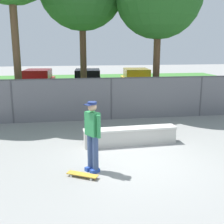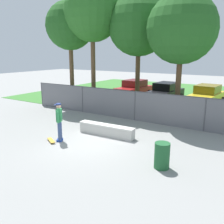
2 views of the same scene
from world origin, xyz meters
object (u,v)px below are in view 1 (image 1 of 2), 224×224
car_red (38,82)px  car_black (88,82)px  concrete_ledge (130,136)px  car_yellow (137,81)px  skateboarder (93,133)px  skateboard (82,175)px

car_red → car_black: same height
concrete_ledge → car_yellow: (2.74, 10.29, 0.55)m
concrete_ledge → car_black: bearing=93.6°
car_red → car_yellow: 6.64m
car_black → car_yellow: size_ratio=1.00×
car_red → car_yellow: same height
skateboarder → skateboard: skateboarder is taller
concrete_ledge → car_yellow: bearing=75.1°
skateboard → car_red: size_ratio=0.18×
concrete_ledge → car_red: bearing=110.2°
car_yellow → skateboard: bearing=-109.6°
skateboard → car_yellow: (4.44, 12.48, 0.77)m
car_red → skateboard: bearing=-80.3°
skateboarder → car_red: 12.70m
skateboard → concrete_ledge: bearing=52.2°
skateboard → car_black: 12.42m
skateboard → skateboarder: bearing=46.8°
concrete_ledge → skateboarder: (-1.41, -1.88, 0.74)m
car_black → car_yellow: same height
concrete_ledge → car_red: size_ratio=0.71×
car_red → car_black: (3.26, -0.42, 0.00)m
car_black → skateboard: bearing=-95.0°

